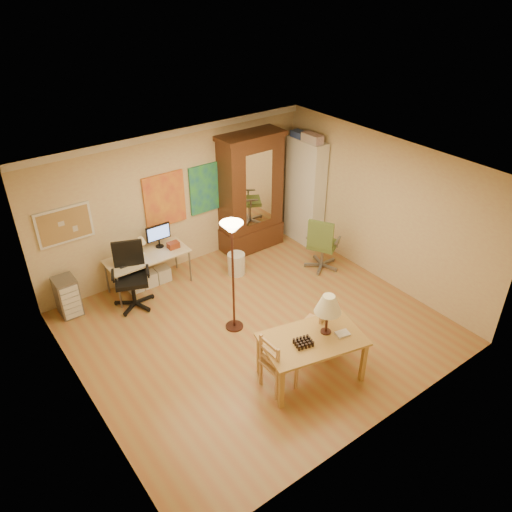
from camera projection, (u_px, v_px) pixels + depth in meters
floor at (257, 328)px, 8.18m from camera, size 5.50×5.50×0.00m
crown_molding at (171, 133)px, 8.50m from camera, size 5.50×0.08×0.12m
corkboard at (65, 225)px, 8.06m from camera, size 0.90×0.04×0.62m
art_panel_left at (165, 200)px, 9.00m from camera, size 0.80×0.04×1.00m
art_panel_right at (207, 188)px, 9.45m from camera, size 0.75×0.04×0.95m
dining_table at (318, 329)px, 6.86m from camera, size 1.57×1.15×1.33m
ladder_chair_back at (316, 327)px, 7.51m from camera, size 0.55×0.53×0.94m
ladder_chair_left at (277, 365)px, 6.86m from camera, size 0.41×0.43×0.91m
torchiere_lamp at (232, 246)px, 7.40m from camera, size 0.35×0.35×1.93m
computer_desk at (149, 267)px, 9.02m from camera, size 1.48×0.65×1.12m
office_chair_black at (133, 289)px, 8.59m from camera, size 0.71×0.71×1.15m
office_chair_green at (322, 255)px, 9.59m from camera, size 0.68×0.68×1.10m
drawer_cart at (68, 297)px, 8.35m from camera, size 0.34×0.41×0.69m
armoire at (250, 200)px, 9.93m from camera, size 1.31×0.62×2.41m
bookshelf at (305, 193)px, 10.14m from camera, size 0.33×0.88×2.20m
wastebin at (236, 264)px, 9.47m from camera, size 0.34×0.34×0.42m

